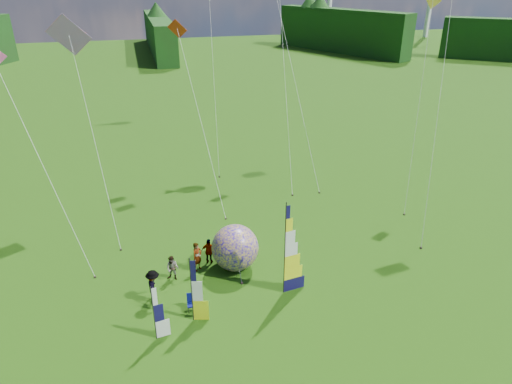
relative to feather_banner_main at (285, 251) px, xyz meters
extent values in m
plane|color=#20550A|center=(-0.15, -2.54, -2.64)|extent=(220.00, 220.00, 0.00)
sphere|color=#130095|center=(-2.00, 2.94, -1.28)|extent=(3.60, 3.60, 2.71)
imported|color=#66594C|center=(-4.16, 3.30, -1.75)|extent=(0.77, 0.74, 1.78)
imported|color=#66594C|center=(-5.63, 2.72, -1.89)|extent=(0.81, 0.65, 1.50)
imported|color=#66594C|center=(-6.76, 1.06, -1.69)|extent=(0.46, 1.22, 1.89)
imported|color=#66594C|center=(-3.39, 3.77, -1.82)|extent=(1.03, 0.74, 1.63)
camera|label=1|loc=(-6.58, -18.79, 13.00)|focal=32.00mm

